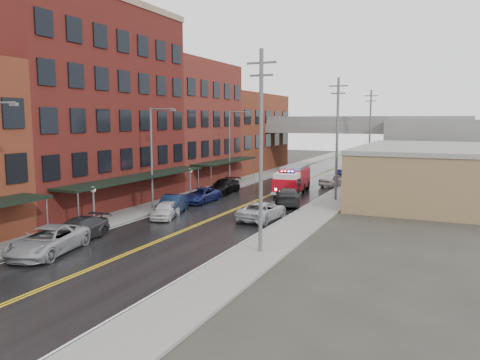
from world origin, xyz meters
The scene contains 31 objects.
road centered at (0.00, 30.00, 0.01)m, with size 11.00×160.00×0.02m, color black.
sidewalk_left centered at (-7.30, 30.00, 0.07)m, with size 3.00×160.00×0.15m, color slate.
sidewalk_right centered at (7.30, 30.00, 0.07)m, with size 3.00×160.00×0.15m, color slate.
curb_left centered at (-5.65, 30.00, 0.07)m, with size 0.30×160.00×0.15m, color gray.
curb_right centered at (5.65, 30.00, 0.07)m, with size 0.30×160.00×0.15m, color gray.
brick_building_b centered at (-13.30, 23.00, 9.00)m, with size 9.00×20.00×18.00m, color #4E1814.
brick_building_c centered at (-13.30, 40.50, 7.50)m, with size 9.00×15.00×15.00m, color maroon.
brick_building_far centered at (-13.30, 58.00, 6.00)m, with size 9.00×20.00×12.00m, color maroon.
tan_building centered at (16.00, 40.00, 2.50)m, with size 14.00×22.00×5.00m, color #92774E.
right_far_block centered at (18.00, 70.00, 4.00)m, with size 18.00×30.00×8.00m, color slate.
awning_1 centered at (-7.49, 23.00, 2.99)m, with size 2.60×18.00×3.09m.
awning_2 centered at (-7.49, 40.50, 2.99)m, with size 2.60×13.00×3.09m.
globe_lamp_1 centered at (-6.40, 16.00, 2.31)m, with size 0.44×0.44×3.12m.
globe_lamp_2 centered at (-6.40, 30.00, 2.31)m, with size 0.44×0.44×3.12m.
street_lamp_1 centered at (-6.55, 24.00, 5.19)m, with size 2.64×0.22×9.00m.
street_lamp_2 centered at (-6.55, 40.00, 5.19)m, with size 2.64×0.22×9.00m.
utility_pole_0 centered at (7.20, 15.00, 6.31)m, with size 1.80×0.24×12.00m.
utility_pole_1 centered at (7.20, 35.00, 6.31)m, with size 1.80×0.24×12.00m.
utility_pole_2 centered at (7.20, 55.00, 6.31)m, with size 1.80×0.24×12.00m.
overpass centered at (0.00, 62.00, 5.99)m, with size 40.00×10.00×7.50m.
fire_truck centered at (1.79, 37.87, 1.58)m, with size 3.85×8.20×2.91m.
parked_car_left_2 centered at (-4.30, 9.64, 0.82)m, with size 2.71×5.88×1.64m, color #999AA0.
parked_car_left_3 centered at (-4.90, 12.72, 0.75)m, with size 2.09×5.15×1.49m, color #28282B.
parked_car_left_4 centered at (-3.60, 21.20, 0.70)m, with size 1.64×4.09×1.39m, color silver.
parked_car_left_5 centered at (-4.17, 23.09, 0.78)m, with size 1.65×4.73×1.56m, color #0E1A33.
parked_car_left_6 centered at (-4.59, 28.80, 0.70)m, with size 2.32×5.02×1.40m, color navy.
parked_car_left_7 centered at (-5.00, 34.80, 0.78)m, with size 2.18×5.37×1.56m, color black.
parked_car_right_0 centered at (3.83, 23.80, 0.75)m, with size 2.50×5.43×1.51m, color #ACB0B4.
parked_car_right_1 centered at (3.60, 30.89, 0.83)m, with size 2.31×5.69×1.65m, color black.
parked_car_right_2 centered at (4.67, 45.07, 0.79)m, with size 1.87×4.64×1.58m, color silver.
parked_car_right_3 centered at (4.23, 52.20, 0.70)m, with size 1.48×4.23×1.39m, color black.
Camera 1 is at (17.31, -10.40, 7.96)m, focal length 35.00 mm.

